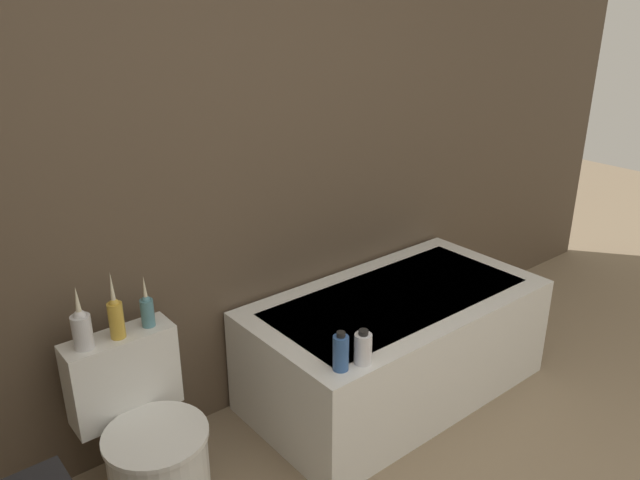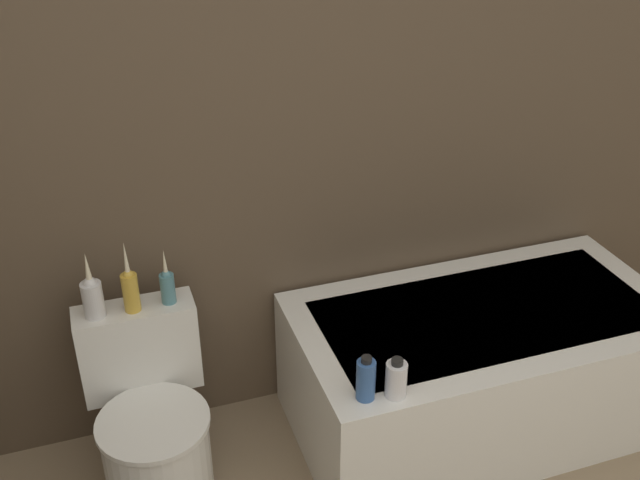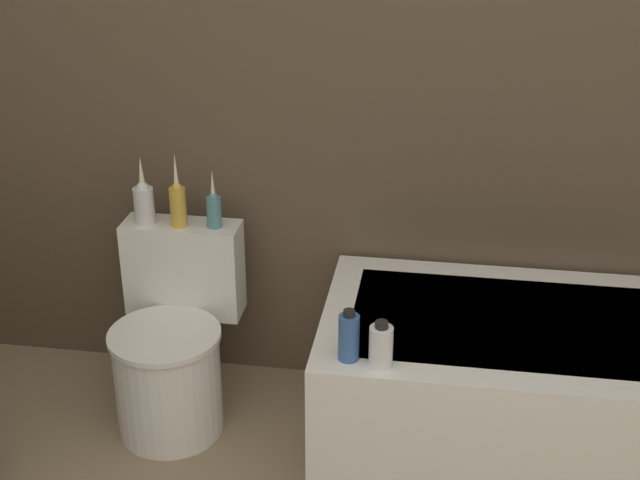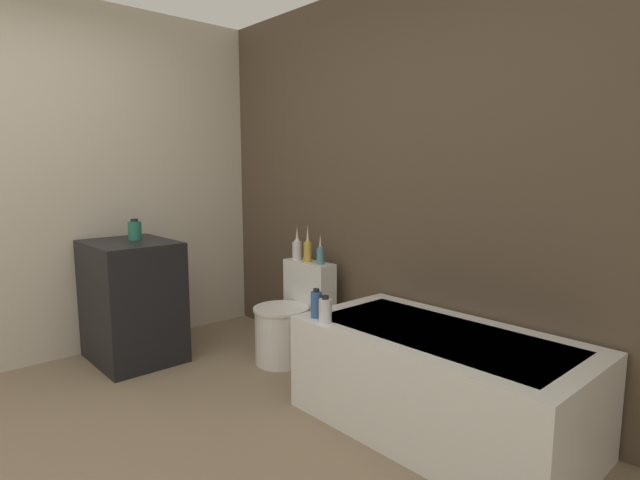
{
  "view_description": "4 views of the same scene",
  "coord_description": "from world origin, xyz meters",
  "views": [
    {
      "loc": [
        -1.24,
        -0.14,
        1.96
      ],
      "look_at": [
        0.21,
        1.64,
        1.03
      ],
      "focal_mm": 35.0,
      "sensor_mm": 36.0,
      "label": 1
    },
    {
      "loc": [
        -0.6,
        -0.31,
        2.24
      ],
      "look_at": [
        0.09,
        1.71,
        1.02
      ],
      "focal_mm": 42.0,
      "sensor_mm": 36.0,
      "label": 2
    },
    {
      "loc": [
        0.42,
        -0.83,
        2.04
      ],
      "look_at": [
        0.04,
        1.63,
        0.85
      ],
      "focal_mm": 50.0,
      "sensor_mm": 36.0,
      "label": 3
    },
    {
      "loc": [
        2.22,
        -0.4,
        1.39
      ],
      "look_at": [
        -0.03,
        1.65,
        0.95
      ],
      "focal_mm": 28.0,
      "sensor_mm": 36.0,
      "label": 4
    }
  ],
  "objects": [
    {
      "name": "shampoo_bottle_short",
      "position": [
        0.26,
        1.43,
        0.61
      ],
      "size": [
        0.07,
        0.07,
        0.15
      ],
      "color": "silver",
      "rests_on": "bathtub"
    },
    {
      "name": "vase_gold",
      "position": [
        -0.65,
        1.98,
        0.79
      ],
      "size": [
        0.07,
        0.07,
        0.25
      ],
      "color": "silver",
      "rests_on": "toilet"
    },
    {
      "name": "vase_bronze",
      "position": [
        -0.39,
        1.98,
        0.78
      ],
      "size": [
        0.05,
        0.05,
        0.22
      ],
      "color": "teal",
      "rests_on": "toilet"
    },
    {
      "name": "vase_silver",
      "position": [
        -0.52,
        1.97,
        0.8
      ],
      "size": [
        0.06,
        0.06,
        0.28
      ],
      "color": "gold",
      "rests_on": "toilet"
    },
    {
      "name": "shampoo_bottle_tall",
      "position": [
        0.16,
        1.45,
        0.62
      ],
      "size": [
        0.06,
        0.06,
        0.17
      ],
      "color": "#335999",
      "rests_on": "bathtub"
    },
    {
      "name": "wall_back_tiled",
      "position": [
        0.0,
        2.2,
        1.3
      ],
      "size": [
        6.4,
        0.06,
        2.6
      ],
      "color": "brown",
      "rests_on": "ground_plane"
    },
    {
      "name": "toilet",
      "position": [
        -0.52,
        1.8,
        0.3
      ],
      "size": [
        0.43,
        0.54,
        0.71
      ],
      "color": "white",
      "rests_on": "ground"
    },
    {
      "name": "bathtub",
      "position": [
        0.79,
        1.75,
        0.28
      ],
      "size": [
        1.51,
        0.79,
        0.54
      ],
      "color": "white",
      "rests_on": "ground"
    }
  ]
}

